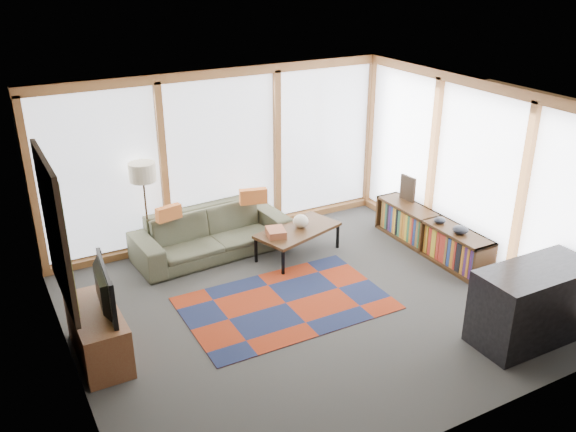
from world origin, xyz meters
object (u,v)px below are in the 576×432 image
coffee_table (298,242)px  television (98,289)px  sofa (211,233)px  bar_counter (533,304)px  bookshelf (431,235)px  tv_console (98,334)px  floor_lamp (146,213)px

coffee_table → television: television is taller
sofa → bar_counter: bar_counter is taller
bar_counter → bookshelf: bearing=79.0°
bar_counter → sofa: bearing=123.4°
coffee_table → bookshelf: (1.78, -0.84, 0.06)m
television → bar_counter: (4.37, -1.99, -0.39)m
sofa → tv_console: size_ratio=1.97×
floor_lamp → bookshelf: 4.13m
sofa → tv_console: sofa is taller
bar_counter → floor_lamp: bearing=130.1°
coffee_table → bar_counter: bar_counter is taller
floor_lamp → bookshelf: size_ratio=0.68×
sofa → floor_lamp: bearing=160.9°
sofa → bar_counter: bearing=-61.1°
bookshelf → television: size_ratio=2.38×
coffee_table → tv_console: (-3.11, -1.09, 0.08)m
bar_counter → television: bearing=156.2°
floor_lamp → bar_counter: size_ratio=1.05×
floor_lamp → television: size_ratio=1.62×
bookshelf → bar_counter: (-0.47, -2.25, 0.17)m
tv_console → floor_lamp: bearing=59.3°
sofa → coffee_table: size_ratio=1.81×
tv_console → television: 0.55m
tv_console → television: size_ratio=1.26×
sofa → television: television is taller
coffee_table → bookshelf: 1.97m
tv_console → sofa: bearing=40.4°
bookshelf → television: (-4.83, -0.26, 0.57)m
bookshelf → floor_lamp: bearing=155.3°
bookshelf → bar_counter: bar_counter is taller
floor_lamp → sofa: bearing=-15.3°
coffee_table → bookshelf: size_ratio=0.57×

